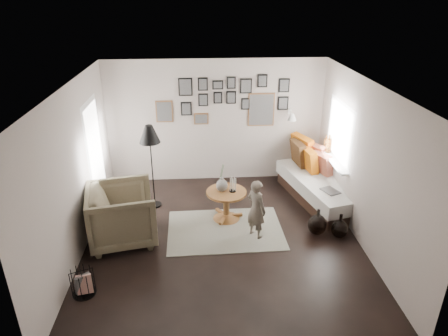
{
  "coord_description": "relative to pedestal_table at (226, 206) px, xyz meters",
  "views": [
    {
      "loc": [
        -0.35,
        -5.59,
        3.87
      ],
      "look_at": [
        0.05,
        0.5,
        1.1
      ],
      "focal_mm": 32.0,
      "sensor_mm": 36.0,
      "label": 1
    }
  ],
  "objects": [
    {
      "name": "vase",
      "position": [
        -0.08,
        0.02,
        0.46
      ],
      "size": [
        0.21,
        0.21,
        0.51
      ],
      "color": "black",
      "rests_on": "pedestal_table"
    },
    {
      "name": "door_left",
      "position": [
        -2.34,
        0.53,
        0.79
      ],
      "size": [
        0.0,
        2.14,
        2.14
      ],
      "color": "white",
      "rests_on": "wall_left"
    },
    {
      "name": "pedestal_table",
      "position": [
        0.0,
        0.0,
        0.0
      ],
      "size": [
        0.72,
        0.72,
        0.56
      ],
      "rotation": [
        0.0,
        0.0,
        -0.19
      ],
      "color": "brown",
      "rests_on": "ground"
    },
    {
      "name": "demijohn_large",
      "position": [
        1.51,
        -0.59,
        -0.07
      ],
      "size": [
        0.32,
        0.32,
        0.48
      ],
      "color": "black",
      "rests_on": "ground"
    },
    {
      "name": "floor_lamp",
      "position": [
        -1.35,
        0.58,
        1.15
      ],
      "size": [
        0.38,
        0.38,
        1.63
      ],
      "rotation": [
        0.0,
        0.0,
        -0.3
      ],
      "color": "black",
      "rests_on": "ground"
    },
    {
      "name": "armchair_cushion",
      "position": [
        -1.72,
        -0.49,
        0.22
      ],
      "size": [
        0.51,
        0.52,
        0.2
      ],
      "primitive_type": "cube",
      "rotation": [
        -0.21,
        0.0,
        0.17
      ],
      "color": "beige",
      "rests_on": "armchair"
    },
    {
      "name": "wall_front",
      "position": [
        -0.1,
        -3.07,
        1.04
      ],
      "size": [
        4.5,
        0.0,
        4.5
      ],
      "primitive_type": "plane",
      "rotation": [
        -1.57,
        0.0,
        0.0
      ],
      "color": "#AEA198",
      "rests_on": "ground"
    },
    {
      "name": "armchair",
      "position": [
        -1.75,
        -0.54,
        0.22
      ],
      "size": [
        1.25,
        1.23,
        0.97
      ],
      "primitive_type": "imported",
      "rotation": [
        0.0,
        0.0,
        1.77
      ],
      "color": "brown",
      "rests_on": "ground"
    },
    {
      "name": "rug",
      "position": [
        -0.05,
        -0.37,
        -0.25
      ],
      "size": [
        2.01,
        1.42,
        0.01
      ],
      "primitive_type": "cube",
      "rotation": [
        0.0,
        0.0,
        0.02
      ],
      "color": "beige",
      "rests_on": "ground"
    },
    {
      "name": "wall_back",
      "position": [
        -0.1,
        1.73,
        1.04
      ],
      "size": [
        4.5,
        0.0,
        4.5
      ],
      "primitive_type": "plane",
      "rotation": [
        1.57,
        0.0,
        0.0
      ],
      "color": "#AEA198",
      "rests_on": "ground"
    },
    {
      "name": "daybed",
      "position": [
        1.9,
        0.67,
        0.07
      ],
      "size": [
        1.41,
        2.32,
        1.07
      ],
      "rotation": [
        0.0,
        0.0,
        0.24
      ],
      "color": "black",
      "rests_on": "ground"
    },
    {
      "name": "magazine_basket",
      "position": [
        -2.1,
        -1.82,
        -0.07
      ],
      "size": [
        0.4,
        0.4,
        0.38
      ],
      "rotation": [
        0.0,
        0.0,
        0.38
      ],
      "color": "black",
      "rests_on": "ground"
    },
    {
      "name": "candles",
      "position": [
        0.11,
        0.0,
        0.43
      ],
      "size": [
        0.12,
        0.12,
        0.27
      ],
      "color": "black",
      "rests_on": "pedestal_table"
    },
    {
      "name": "wall_left",
      "position": [
        -2.35,
        -0.67,
        1.04
      ],
      "size": [
        0.0,
        4.8,
        4.8
      ],
      "primitive_type": "plane",
      "rotation": [
        1.57,
        0.0,
        1.57
      ],
      "color": "#AEA198",
      "rests_on": "ground"
    },
    {
      "name": "window_right",
      "position": [
        2.07,
        0.67,
        0.67
      ],
      "size": [
        0.15,
        1.32,
        1.3
      ],
      "color": "white",
      "rests_on": "wall_right"
    },
    {
      "name": "wall_sconce",
      "position": [
        1.45,
        1.46,
        1.2
      ],
      "size": [
        0.18,
        0.36,
        0.16
      ],
      "color": "white",
      "rests_on": "wall_back"
    },
    {
      "name": "ceiling",
      "position": [
        -0.1,
        -0.67,
        2.34
      ],
      "size": [
        4.8,
        4.8,
        0.0
      ],
      "primitive_type": "plane",
      "rotation": [
        3.14,
        0.0,
        0.0
      ],
      "color": "white",
      "rests_on": "wall_back"
    },
    {
      "name": "magazine_on_daybed",
      "position": [
        1.9,
        0.02,
        0.24
      ],
      "size": [
        0.35,
        0.4,
        0.02
      ],
      "primitive_type": "cube",
      "rotation": [
        0.0,
        0.0,
        0.42
      ],
      "color": "black",
      "rests_on": "daybed"
    },
    {
      "name": "child",
      "position": [
        0.45,
        -0.58,
        0.26
      ],
      "size": [
        0.43,
        0.45,
        1.05
      ],
      "primitive_type": "imported",
      "rotation": [
        0.0,
        0.0,
        2.25
      ],
      "color": "#645A4F",
      "rests_on": "ground"
    },
    {
      "name": "ground",
      "position": [
        -0.1,
        -0.67,
        -0.26
      ],
      "size": [
        4.8,
        4.8,
        0.0
      ],
      "primitive_type": "plane",
      "color": "black",
      "rests_on": "ground"
    },
    {
      "name": "gallery_wall",
      "position": [
        0.18,
        1.71,
        1.48
      ],
      "size": [
        2.74,
        0.03,
        1.08
      ],
      "color": "brown",
      "rests_on": "wall_back"
    },
    {
      "name": "wall_right",
      "position": [
        2.15,
        -0.67,
        1.04
      ],
      "size": [
        0.0,
        4.8,
        4.8
      ],
      "primitive_type": "plane",
      "rotation": [
        1.57,
        0.0,
        -1.57
      ],
      "color": "#AEA198",
      "rests_on": "ground"
    },
    {
      "name": "demijohn_small",
      "position": [
        1.86,
        -0.71,
        -0.1
      ],
      "size": [
        0.28,
        0.28,
        0.44
      ],
      "color": "black",
      "rests_on": "ground"
    }
  ]
}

